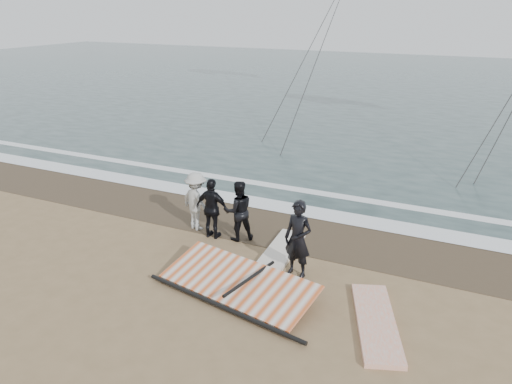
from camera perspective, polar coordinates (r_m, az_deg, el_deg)
ground at (r=10.75m, az=-1.87°, el=-14.08°), size 120.00×120.00×0.00m
sea at (r=41.49m, az=19.70°, el=11.10°), size 120.00×54.00×0.02m
wet_sand at (r=14.36m, az=6.33°, el=-4.66°), size 120.00×2.80×0.01m
foam_near at (r=15.57m, az=8.04°, el=-2.56°), size 120.00×0.90×0.01m
foam_far at (r=17.09m, az=9.77°, el=-0.51°), size 120.00×0.45×0.01m
man_main at (r=11.80m, az=4.82°, el=-5.38°), size 0.77×0.57×1.91m
board_white at (r=10.78m, az=13.57°, el=-14.26°), size 1.64×2.82×0.11m
board_cream at (r=13.11m, az=2.72°, el=-6.90°), size 0.87×2.65×0.11m
trio_cluster at (r=13.92m, az=-4.86°, el=-1.62°), size 2.55×1.10×1.72m
sail_rig at (r=11.56m, az=-2.05°, el=-10.21°), size 4.16×2.36×0.49m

